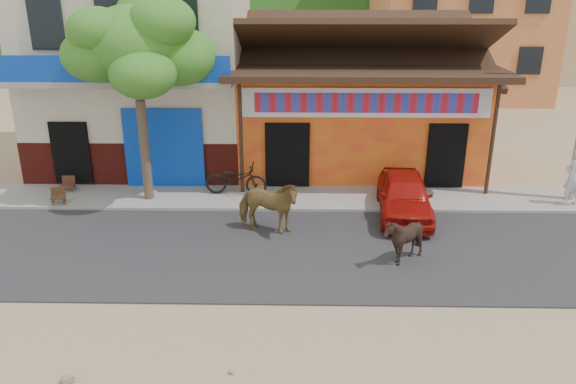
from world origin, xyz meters
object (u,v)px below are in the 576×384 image
object	(u,v)px
red_car	(404,195)
scooter	(236,179)
cow_dark	(403,239)
cafe_chair_left	(67,178)
pedestrian	(574,177)
cafe_chair_right	(57,190)
cow_tan	(267,206)
tree	(140,100)

from	to	relation	value
red_car	scooter	bearing A→B (deg)	169.37
cow_dark	cafe_chair_left	size ratio (longest dim) A/B	1.43
pedestrian	cafe_chair_right	distance (m)	15.19
red_car	cafe_chair_left	bearing A→B (deg)	176.06
cafe_chair_right	cow_tan	bearing A→B (deg)	-32.46
tree	red_car	world-z (taller)	tree
cow_tan	cafe_chair_left	size ratio (longest dim) A/B	2.09
red_car	scooter	size ratio (longest dim) A/B	1.86
cow_tan	pedestrian	world-z (taller)	pedestrian
cow_dark	pedestrian	distance (m)	6.65
cow_dark	scooter	size ratio (longest dim) A/B	0.62
cow_tan	red_car	size ratio (longest dim) A/B	0.49
tree	cow_dark	size ratio (longest dim) A/B	4.99
cow_tan	scooter	size ratio (longest dim) A/B	0.91
cow_tan	cafe_chair_right	bearing A→B (deg)	90.60
red_car	cafe_chair_left	world-z (taller)	red_car
scooter	cafe_chair_right	xyz separation A→B (m)	(-5.21, -0.86, -0.08)
cow_dark	red_car	world-z (taller)	red_car
red_car	pedestrian	world-z (taller)	pedestrian
cow_dark	cow_tan	bearing A→B (deg)	-115.35
cow_dark	cafe_chair_right	world-z (taller)	cow_dark
tree	scooter	distance (m)	3.64
scooter	cafe_chair_left	bearing A→B (deg)	93.86
tree	pedestrian	distance (m)	12.78
pedestrian	cafe_chair_right	world-z (taller)	pedestrian
cow_dark	red_car	bearing A→B (deg)	170.90
cow_dark	scooter	world-z (taller)	cow_dark
red_car	scooter	xyz separation A→B (m)	(-4.93, 1.36, -0.03)
scooter	cow_tan	bearing A→B (deg)	-150.49
tree	cow_tan	bearing A→B (deg)	-30.77
tree	pedestrian	size ratio (longest dim) A/B	3.49
cow_tan	cafe_chair_left	world-z (taller)	cow_tan
scooter	cafe_chair_right	bearing A→B (deg)	105.50
red_car	cafe_chair_right	xyz separation A→B (m)	(-10.13, 0.50, -0.10)
cow_tan	cafe_chair_left	distance (m)	7.04
red_car	cafe_chair_right	size ratio (longest dim) A/B	4.18
cow_tan	cafe_chair_right	world-z (taller)	cow_tan
cafe_chair_left	red_car	bearing A→B (deg)	-15.66
cow_tan	scooter	world-z (taller)	cow_tan
scooter	red_car	bearing A→B (deg)	-99.23
cafe_chair_right	cafe_chair_left	bearing A→B (deg)	79.72
scooter	pedestrian	bearing A→B (deg)	-87.41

